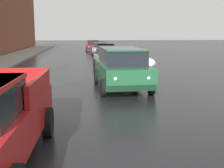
# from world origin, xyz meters

# --- Properties ---
(snow_bank_far_right_pile) EXTENTS (1.63, 1.29, 0.84)m
(snow_bank_far_right_pile) POSITION_xyz_m (4.56, 21.88, 0.40)
(snow_bank_far_right_pile) COLOR white
(snow_bank_far_right_pile) RESTS_ON ground
(suv_green_parked_kerbside_close) EXTENTS (2.29, 4.89, 1.82)m
(suv_green_parked_kerbside_close) POSITION_xyz_m (2.13, 14.99, 0.99)
(suv_green_parked_kerbside_close) COLOR #1E5633
(suv_green_parked_kerbside_close) RESTS_ON ground
(sedan_silver_parked_kerbside_mid) EXTENTS (2.20, 4.40, 1.42)m
(sedan_silver_parked_kerbside_mid) POSITION_xyz_m (2.29, 22.34, 0.75)
(sedan_silver_parked_kerbside_mid) COLOR #B7B7BC
(sedan_silver_parked_kerbside_mid) RESTS_ON ground
(sedan_black_parked_far_down_block) EXTENTS (2.16, 4.28, 1.42)m
(sedan_black_parked_far_down_block) POSITION_xyz_m (2.57, 29.55, 0.75)
(sedan_black_parked_far_down_block) COLOR black
(sedan_black_parked_far_down_block) RESTS_ON ground
(sedan_grey_queued_behind_truck) EXTENTS (2.16, 4.49, 1.42)m
(sedan_grey_queued_behind_truck) POSITION_xyz_m (2.49, 35.73, 0.75)
(sedan_grey_queued_behind_truck) COLOR slate
(sedan_grey_queued_behind_truck) RESTS_ON ground
(sedan_maroon_at_far_intersection) EXTENTS (1.97, 4.14, 1.42)m
(sedan_maroon_at_far_intersection) POSITION_xyz_m (1.88, 42.83, 0.75)
(sedan_maroon_at_far_intersection) COLOR maroon
(sedan_maroon_at_far_intersection) RESTS_ON ground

